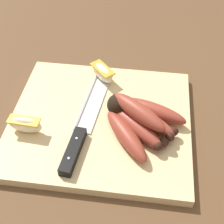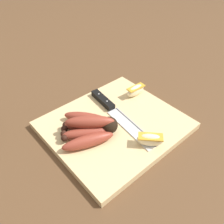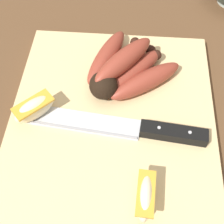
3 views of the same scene
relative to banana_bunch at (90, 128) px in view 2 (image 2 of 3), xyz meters
The scene contains 6 objects.
ground_plane 0.10m from the banana_bunch, 165.58° to the left, with size 6.00×6.00×0.00m, color brown.
cutting_board 0.08m from the banana_bunch, behind, with size 0.36×0.32×0.02m, color #DBBC84.
banana_bunch is the anchor object (origin of this frame).
chefs_knife 0.11m from the banana_bunch, 162.92° to the right, with size 0.06×0.28×0.02m.
apple_wedge_near 0.16m from the banana_bunch, 124.16° to the left, with size 0.06×0.07×0.04m.
apple_wedge_middle 0.22m from the banana_bunch, 169.47° to the right, with size 0.07×0.03×0.04m.
Camera 2 is at (0.34, 0.35, 0.48)m, focal length 37.94 mm.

